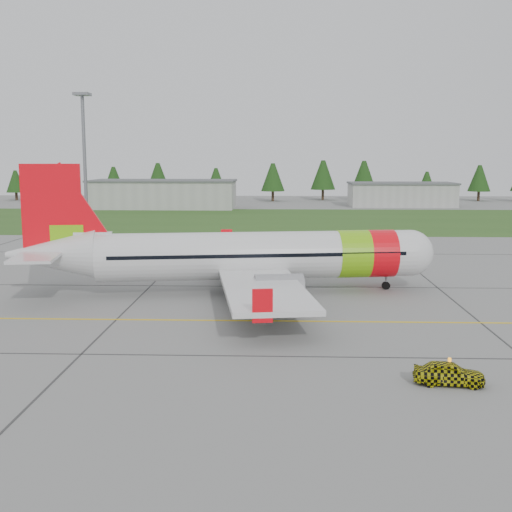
{
  "coord_description": "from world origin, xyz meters",
  "views": [
    {
      "loc": [
        -3.74,
        -34.9,
        11.02
      ],
      "look_at": [
        -5.55,
        14.6,
        3.52
      ],
      "focal_mm": 45.0,
      "sensor_mm": 36.0,
      "label": 1
    }
  ],
  "objects": [
    {
      "name": "ground",
      "position": [
        0.0,
        0.0,
        0.0
      ],
      "size": [
        320.0,
        320.0,
        0.0
      ],
      "primitive_type": "plane",
      "color": "gray",
      "rests_on": "ground"
    },
    {
      "name": "aircraft",
      "position": [
        -6.39,
        17.48,
        3.08
      ],
      "size": [
        35.11,
        32.67,
        10.67
      ],
      "rotation": [
        0.0,
        0.0,
        0.15
      ],
      "color": "silver",
      "rests_on": "ground"
    },
    {
      "name": "follow_me_car",
      "position": [
        4.67,
        -4.22,
        1.72
      ],
      "size": [
        1.34,
        1.52,
        3.44
      ],
      "primitive_type": "imported",
      "rotation": [
        0.0,
        0.0,
        1.44
      ],
      "color": "#D7D20B",
      "rests_on": "ground"
    },
    {
      "name": "service_van",
      "position": [
        -39.21,
        56.25,
        2.03
      ],
      "size": [
        1.71,
        1.66,
        4.06
      ],
      "primitive_type": "imported",
      "rotation": [
        0.0,
        0.0,
        0.26
      ],
      "color": "silver",
      "rests_on": "ground"
    },
    {
      "name": "grass_strip",
      "position": [
        0.0,
        82.0,
        0.01
      ],
      "size": [
        320.0,
        50.0,
        0.03
      ],
      "primitive_type": "cube",
      "color": "#30561E",
      "rests_on": "ground"
    },
    {
      "name": "taxi_guideline",
      "position": [
        0.0,
        8.0,
        0.01
      ],
      "size": [
        120.0,
        0.25,
        0.02
      ],
      "primitive_type": "cube",
      "color": "gold",
      "rests_on": "ground"
    },
    {
      "name": "hangar_west",
      "position": [
        -30.0,
        110.0,
        3.0
      ],
      "size": [
        32.0,
        14.0,
        6.0
      ],
      "primitive_type": "cube",
      "color": "#A8A8A3",
      "rests_on": "ground"
    },
    {
      "name": "hangar_east",
      "position": [
        25.0,
        118.0,
        2.6
      ],
      "size": [
        24.0,
        12.0,
        5.2
      ],
      "primitive_type": "cube",
      "color": "#A8A8A3",
      "rests_on": "ground"
    },
    {
      "name": "floodlight_mast",
      "position": [
        -32.0,
        58.0,
        10.0
      ],
      "size": [
        0.5,
        0.5,
        20.0
      ],
      "primitive_type": "cylinder",
      "color": "slate",
      "rests_on": "ground"
    },
    {
      "name": "treeline",
      "position": [
        0.0,
        138.0,
        5.0
      ],
      "size": [
        160.0,
        8.0,
        10.0
      ],
      "primitive_type": null,
      "color": "#1C3F14",
      "rests_on": "ground"
    }
  ]
}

